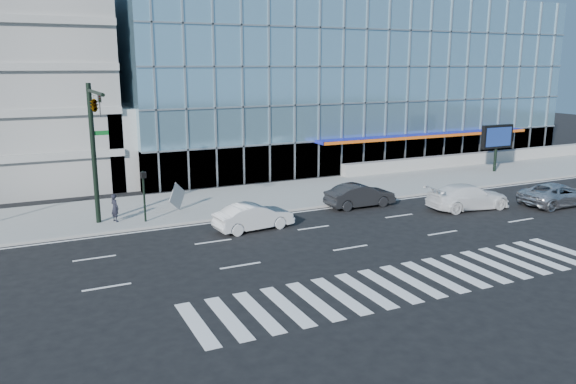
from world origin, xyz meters
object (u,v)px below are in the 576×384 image
(marquee_sign, at_px, (497,138))
(dark_sedan, at_px, (360,195))
(silver_suv, at_px, (558,194))
(white_suv, at_px, (468,197))
(ped_signal_post, at_px, (144,188))
(pedestrian, at_px, (115,208))
(tilted_panel, at_px, (177,196))
(traffic_signal, at_px, (94,121))
(white_sedan, at_px, (254,217))

(marquee_sign, relative_size, dark_sedan, 0.86)
(silver_suv, relative_size, white_suv, 0.97)
(ped_signal_post, distance_m, silver_suv, 26.62)
(silver_suv, bearing_deg, marquee_sign, -24.88)
(white_suv, distance_m, pedestrian, 22.05)
(dark_sedan, height_order, tilted_panel, tilted_panel)
(pedestrian, bearing_deg, white_suv, -130.95)
(ped_signal_post, xyz_separation_m, white_suv, (19.56, -5.44, -1.33))
(white_suv, xyz_separation_m, tilted_panel, (-17.18, 7.17, 0.25))
(silver_suv, bearing_deg, dark_sedan, 66.54)
(traffic_signal, relative_size, marquee_sign, 2.00)
(ped_signal_post, relative_size, white_sedan, 0.66)
(traffic_signal, bearing_deg, tilted_panel, 23.36)
(white_sedan, relative_size, tilted_panel, 3.51)
(marquee_sign, height_order, white_sedan, marquee_sign)
(ped_signal_post, distance_m, pedestrian, 2.13)
(ped_signal_post, distance_m, dark_sedan, 13.77)
(marquee_sign, relative_size, pedestrian, 2.43)
(dark_sedan, distance_m, pedestrian, 15.39)
(silver_suv, distance_m, white_sedan, 20.56)
(marquee_sign, xyz_separation_m, dark_sedan, (-16.94, -5.00, -2.30))
(ped_signal_post, xyz_separation_m, pedestrian, (-1.58, 0.83, -1.17))
(white_sedan, bearing_deg, pedestrian, 50.45)
(white_suv, relative_size, dark_sedan, 1.20)
(white_suv, height_order, pedestrian, pedestrian)
(silver_suv, distance_m, dark_sedan, 13.14)
(marquee_sign, relative_size, silver_suv, 0.74)
(traffic_signal, relative_size, pedestrian, 4.87)
(marquee_sign, distance_m, white_sedan, 26.20)
(marquee_sign, relative_size, tilted_panel, 3.08)
(silver_suv, height_order, tilted_panel, tilted_panel)
(traffic_signal, bearing_deg, white_sedan, -23.39)
(tilted_panel, bearing_deg, ped_signal_post, 174.12)
(silver_suv, bearing_deg, white_sedan, 80.63)
(white_suv, height_order, tilted_panel, tilted_panel)
(silver_suv, bearing_deg, ped_signal_post, 74.65)
(white_sedan, distance_m, pedestrian, 8.27)
(white_suv, relative_size, pedestrian, 3.39)
(marquee_sign, xyz_separation_m, silver_suv, (-4.94, -10.36, -2.32))
(pedestrian, bearing_deg, ped_signal_post, -142.12)
(ped_signal_post, bearing_deg, pedestrian, 152.32)
(pedestrian, bearing_deg, marquee_sign, -110.48)
(traffic_signal, relative_size, dark_sedan, 1.72)
(ped_signal_post, bearing_deg, dark_sedan, -8.19)
(tilted_panel, bearing_deg, silver_suv, -63.28)
(marquee_sign, height_order, dark_sedan, marquee_sign)
(white_suv, distance_m, dark_sedan, 6.94)
(ped_signal_post, xyz_separation_m, dark_sedan, (13.56, -1.95, -1.37))
(marquee_sign, bearing_deg, dark_sedan, -163.55)
(ped_signal_post, height_order, white_sedan, ped_signal_post)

